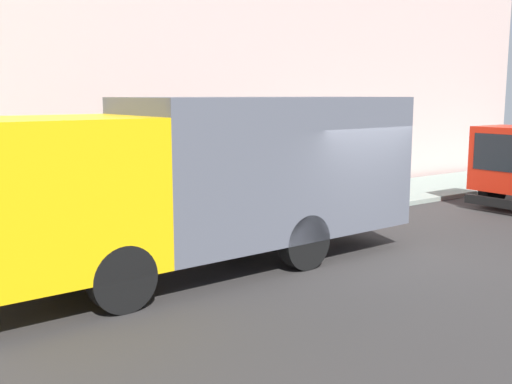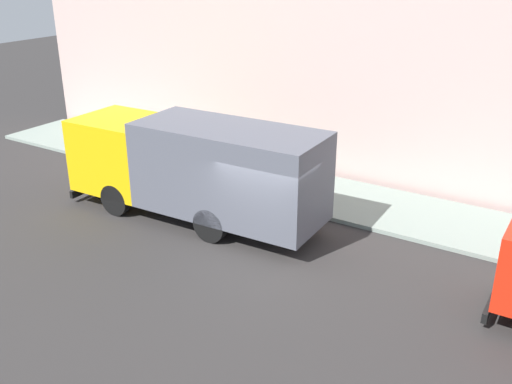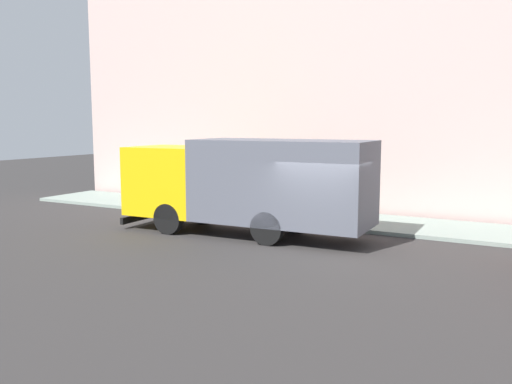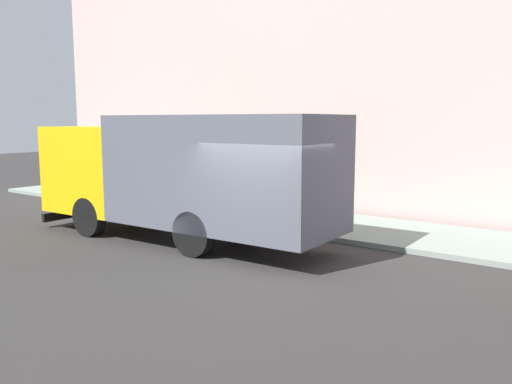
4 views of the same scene
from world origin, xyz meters
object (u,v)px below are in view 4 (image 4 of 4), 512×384
object	(u,v)px
large_utility_truck	(183,172)
pedestrian_walking	(270,194)
traffic_cone_orange	(130,195)
pedestrian_standing	(222,180)

from	to	relation	value
large_utility_truck	pedestrian_walking	world-z (taller)	large_utility_truck
pedestrian_walking	traffic_cone_orange	bearing A→B (deg)	2.53
large_utility_truck	pedestrian_walking	distance (m)	2.70
pedestrian_walking	traffic_cone_orange	xyz separation A→B (m)	(0.09, 5.94, -0.56)
large_utility_truck	pedestrian_walking	size ratio (longest dim) A/B	5.14
pedestrian_walking	pedestrian_standing	bearing A→B (deg)	-20.36
pedestrian_standing	traffic_cone_orange	distance (m)	3.44
pedestrian_standing	traffic_cone_orange	bearing A→B (deg)	122.38
pedestrian_walking	traffic_cone_orange	world-z (taller)	pedestrian_walking
pedestrian_standing	large_utility_truck	bearing A→B (deg)	-140.04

